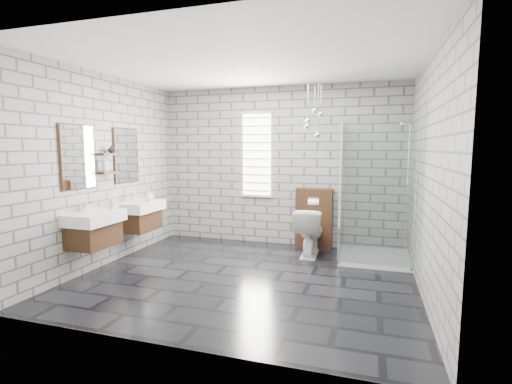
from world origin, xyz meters
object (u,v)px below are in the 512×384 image
at_px(vanity_left, 92,219).
at_px(cistern_panel, 314,218).
at_px(vanity_right, 138,207).
at_px(shower_enclosure, 368,228).
at_px(toilet, 310,232).

distance_m(vanity_left, cistern_panel, 3.40).
bearing_deg(vanity_right, vanity_left, -90.00).
bearing_deg(cistern_panel, shower_enclosure, -30.69).
relative_size(vanity_left, toilet, 2.12).
distance_m(vanity_left, vanity_right, 1.00).
xyz_separation_m(vanity_left, shower_enclosure, (3.41, 1.72, -0.25)).
height_order(vanity_left, shower_enclosure, shower_enclosure).
distance_m(cistern_panel, toilet, 0.47).
relative_size(vanity_right, cistern_panel, 1.57).
bearing_deg(shower_enclosure, vanity_right, -167.97).
height_order(vanity_left, cistern_panel, vanity_left).
xyz_separation_m(vanity_right, toilet, (2.54, 0.79, -0.39)).
distance_m(vanity_right, cistern_panel, 2.84).
bearing_deg(toilet, shower_enclosure, 175.06).
distance_m(shower_enclosure, toilet, 0.88).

